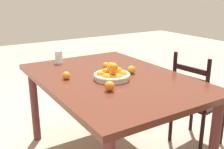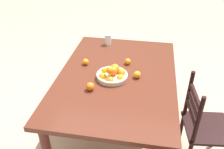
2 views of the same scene
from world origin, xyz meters
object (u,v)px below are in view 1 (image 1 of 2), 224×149
orange_loose_0 (132,70)px  orange_loose_1 (106,66)px  orange_loose_2 (110,86)px  orange_loose_3 (66,75)px  chair_near_window (196,102)px  fruit_bowl (112,75)px  dining_table (111,87)px  drinking_glass (59,57)px

orange_loose_0 → orange_loose_1: orange_loose_0 is taller
orange_loose_2 → orange_loose_0: bearing=124.3°
orange_loose_1 → orange_loose_3: same height
chair_near_window → orange_loose_0: size_ratio=13.69×
fruit_bowl → dining_table: bearing=152.5°
chair_near_window → orange_loose_3: 1.26m
chair_near_window → orange_loose_2: chair_near_window is taller
orange_loose_1 → orange_loose_2: 0.55m
dining_table → drinking_glass: bearing=-161.8°
orange_loose_2 → drinking_glass: drinking_glass is taller
fruit_bowl → orange_loose_2: bearing=-36.2°
dining_table → orange_loose_0: 0.23m
fruit_bowl → orange_loose_3: bearing=-122.6°
fruit_bowl → orange_loose_3: 0.36m
orange_loose_0 → orange_loose_3: 0.55m
dining_table → orange_loose_3: bearing=-111.2°
fruit_bowl → orange_loose_3: size_ratio=4.72×
dining_table → drinking_glass: size_ratio=12.73×
orange_loose_0 → orange_loose_1: bearing=-153.7°
chair_near_window → orange_loose_1: chair_near_window is taller
dining_table → fruit_bowl: 0.15m
chair_near_window → drinking_glass: 1.37m
fruit_bowl → orange_loose_2: (0.21, -0.15, -0.00)m
orange_loose_0 → orange_loose_3: bearing=-105.8°
fruit_bowl → orange_loose_0: (-0.05, 0.22, -0.01)m
dining_table → orange_loose_0: orange_loose_0 is taller
orange_loose_3 → orange_loose_1: bearing=101.1°
dining_table → orange_loose_2: (0.28, -0.19, 0.13)m
dining_table → orange_loose_3: (-0.13, -0.34, 0.12)m
drinking_glass → dining_table: bearing=18.2°
orange_loose_1 → orange_loose_2: size_ratio=0.85×
dining_table → fruit_bowl: (0.06, -0.03, 0.13)m
chair_near_window → orange_loose_1: 0.93m
dining_table → chair_near_window: 0.88m
orange_loose_0 → drinking_glass: (-0.64, -0.39, 0.03)m
fruit_bowl → orange_loose_2: size_ratio=4.07×
chair_near_window → orange_loose_0: (-0.18, -0.63, 0.37)m
orange_loose_3 → dining_table: bearing=68.8°
dining_table → orange_loose_0: bearing=84.6°
drinking_glass → fruit_bowl: bearing=14.0°
orange_loose_2 → dining_table: bearing=145.7°
orange_loose_3 → drinking_glass: 0.51m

